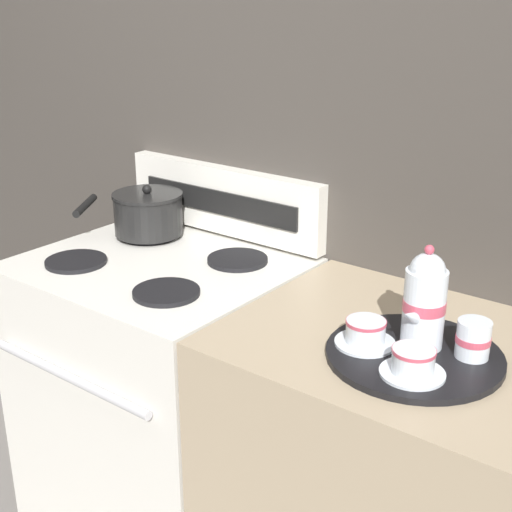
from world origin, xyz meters
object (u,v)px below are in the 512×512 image
at_px(teapot, 424,300).
at_px(teacup_left, 413,362).
at_px(creamer_jug, 473,339).
at_px(saucepan, 147,213).
at_px(stove, 165,408).
at_px(teacup_right, 366,332).
at_px(serving_tray, 414,355).

relative_size(teapot, teacup_left, 1.74).
bearing_deg(creamer_jug, saucepan, 172.14).
bearing_deg(stove, teapot, -2.15).
distance_m(stove, teacup_left, 0.98).
relative_size(teacup_left, teacup_right, 1.00).
distance_m(stove, teacup_right, 0.86).
relative_size(stove, creamer_jug, 12.15).
distance_m(serving_tray, teacup_left, 0.10).
bearing_deg(serving_tray, teacup_right, -162.25).
xyz_separation_m(saucepan, teapot, (0.96, -0.17, 0.04)).
bearing_deg(teapot, stove, 177.85).
bearing_deg(teapot, serving_tray, -85.25).
xyz_separation_m(teapot, creamer_jug, (0.10, 0.02, -0.06)).
height_order(saucepan, teapot, teapot).
bearing_deg(saucepan, teapot, -9.83).
distance_m(teacup_left, teacup_right, 0.14).
height_order(teapot, teacup_right, teapot).
distance_m(serving_tray, teapot, 0.11).
bearing_deg(saucepan, serving_tray, -11.68).
xyz_separation_m(serving_tray, teacup_right, (-0.10, -0.03, 0.03)).
bearing_deg(teacup_right, creamer_jug, 23.25).
distance_m(teacup_right, creamer_jug, 0.21).
relative_size(stove, teacup_right, 7.46).
bearing_deg(teacup_left, teacup_right, 158.13).
height_order(serving_tray, teacup_right, teacup_right).
distance_m(serving_tray, creamer_jug, 0.12).
xyz_separation_m(serving_tray, creamer_jug, (0.10, 0.05, 0.05)).
xyz_separation_m(saucepan, creamer_jug, (1.06, -0.15, -0.02)).
relative_size(serving_tray, teacup_left, 2.83).
height_order(stove, saucepan, saucepan).
relative_size(saucepan, creamer_jug, 4.13).
bearing_deg(saucepan, teacup_right, -14.86).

